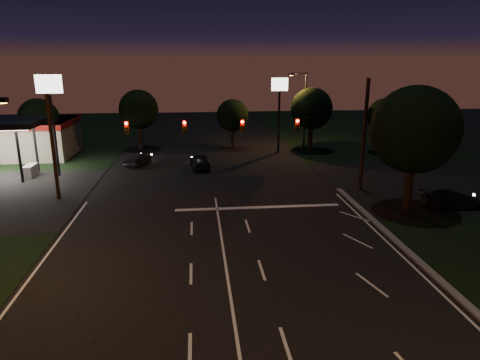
{
  "coord_description": "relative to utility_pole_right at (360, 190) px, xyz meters",
  "views": [
    {
      "loc": [
        -1.35,
        -17.56,
        10.4
      ],
      "look_at": [
        1.35,
        8.39,
        3.0
      ],
      "focal_mm": 32.0,
      "sensor_mm": 36.0,
      "label": 1
    }
  ],
  "objects": [
    {
      "name": "utility_pole_left",
      "position": [
        -24.0,
        0.0,
        0.0
      ],
      "size": [
        0.28,
        0.28,
        8.0
      ],
      "primitive_type": "cylinder",
      "color": "black",
      "rests_on": "ground"
    },
    {
      "name": "signal_span",
      "position": [
        -12.0,
        -0.04,
        5.5
      ],
      "size": [
        24.0,
        0.4,
        1.56
      ],
      "color": "black",
      "rests_on": "ground"
    },
    {
      "name": "tree_right_near",
      "position": [
        1.53,
        -4.83,
        5.68
      ],
      "size": [
        6.0,
        6.0,
        8.76
      ],
      "color": "black",
      "rests_on": "ground"
    },
    {
      "name": "tree_far_a",
      "position": [
        -29.98,
        15.12,
        4.26
      ],
      "size": [
        4.2,
        4.2,
        6.42
      ],
      "color": "black",
      "rests_on": "ground"
    },
    {
      "name": "tree_far_e",
      "position": [
        8.02,
        14.11,
        4.11
      ],
      "size": [
        4.0,
        4.0,
        6.18
      ],
      "color": "black",
      "rests_on": "ground"
    },
    {
      "name": "gas_station",
      "position": [
        -33.86,
        15.39,
        2.38
      ],
      "size": [
        14.2,
        16.1,
        5.25
      ],
      "color": "gray",
      "rests_on": "ground"
    },
    {
      "name": "utility_pole_right",
      "position": [
        0.0,
        0.0,
        0.0
      ],
      "size": [
        0.3,
        0.3,
        9.0
      ],
      "primitive_type": "cylinder",
      "color": "black",
      "rests_on": "ground"
    },
    {
      "name": "cross_street_right",
      "position": [
        8.0,
        1.0,
        0.0
      ],
      "size": [
        20.0,
        16.0,
        0.02
      ],
      "primitive_type": "cube",
      "color": "black",
      "rests_on": "ground"
    },
    {
      "name": "tree_far_c",
      "position": [
        -8.98,
        18.1,
        3.9
      ],
      "size": [
        3.8,
        3.8,
        5.86
      ],
      "color": "black",
      "rests_on": "ground"
    },
    {
      "name": "street_light_right_far",
      "position": [
        -0.76,
        17.0,
        5.24
      ],
      "size": [
        2.2,
        0.35,
        9.0
      ],
      "color": "black",
      "rests_on": "ground"
    },
    {
      "name": "pole_sign_left_near",
      "position": [
        -26.0,
        7.0,
        6.98
      ],
      "size": [
        2.2,
        0.3,
        9.1
      ],
      "color": "black",
      "rests_on": "ground"
    },
    {
      "name": "car_oncoming_b",
      "position": [
        -19.3,
        10.49,
        0.63
      ],
      "size": [
        2.48,
        4.05,
        1.26
      ],
      "primitive_type": "imported",
      "rotation": [
        0.0,
        0.0,
        2.82
      ],
      "color": "black",
      "rests_on": "ground"
    },
    {
      "name": "tree_far_b",
      "position": [
        -19.98,
        19.13,
        4.61
      ],
      "size": [
        4.6,
        4.6,
        6.98
      ],
      "color": "black",
      "rests_on": "ground"
    },
    {
      "name": "car_oncoming_a",
      "position": [
        -13.04,
        8.42,
        0.74
      ],
      "size": [
        2.17,
        4.49,
        1.48
      ],
      "primitive_type": "imported",
      "rotation": [
        0.0,
        0.0,
        3.24
      ],
      "color": "black",
      "rests_on": "ground"
    },
    {
      "name": "tree_far_d",
      "position": [
        0.02,
        16.13,
        4.83
      ],
      "size": [
        4.8,
        4.8,
        7.3
      ],
      "color": "black",
      "rests_on": "ground"
    },
    {
      "name": "stop_bar",
      "position": [
        -9.0,
        -3.5,
        0.01
      ],
      "size": [
        12.0,
        0.5,
        0.01
      ],
      "primitive_type": "cube",
      "color": "silver",
      "rests_on": "ground"
    },
    {
      "name": "pole_sign_right",
      "position": [
        -4.0,
        15.0,
        6.24
      ],
      "size": [
        1.8,
        0.3,
        8.4
      ],
      "color": "black",
      "rests_on": "ground"
    },
    {
      "name": "car_cross",
      "position": [
        5.0,
        -5.0,
        0.65
      ],
      "size": [
        4.49,
        1.83,
        1.3
      ],
      "primitive_type": "imported",
      "rotation": [
        0.0,
        0.0,
        1.57
      ],
      "color": "black",
      "rests_on": "ground"
    },
    {
      "name": "ground",
      "position": [
        -12.0,
        -15.0,
        0.0
      ],
      "size": [
        140.0,
        140.0,
        0.0
      ],
      "primitive_type": "plane",
      "color": "black",
      "rests_on": "ground"
    }
  ]
}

